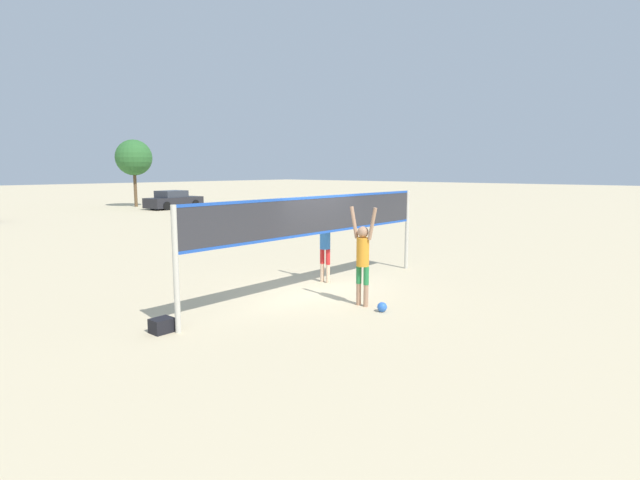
{
  "coord_description": "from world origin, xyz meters",
  "views": [
    {
      "loc": [
        -9.07,
        -7.87,
        3.01
      ],
      "look_at": [
        0.0,
        0.0,
        1.31
      ],
      "focal_mm": 28.0,
      "sensor_mm": 36.0,
      "label": 1
    }
  ],
  "objects_px": {
    "parked_car_near": "(173,200)",
    "player_blocker": "(325,239)",
    "volleyball": "(382,307)",
    "volleyball_net": "(320,222)",
    "player_spiker": "(363,254)",
    "gear_bag": "(162,325)",
    "tree_left_cluster": "(134,158)"
  },
  "relations": [
    {
      "from": "volleyball",
      "to": "gear_bag",
      "type": "xyz_separation_m",
      "value": [
        -3.83,
        2.34,
        0.03
      ]
    },
    {
      "from": "parked_car_near",
      "to": "player_blocker",
      "type": "bearing_deg",
      "value": -121.62
    },
    {
      "from": "player_blocker",
      "to": "parked_car_near",
      "type": "relative_size",
      "value": 0.48
    },
    {
      "from": "gear_bag",
      "to": "volleyball",
      "type": "bearing_deg",
      "value": -31.43
    },
    {
      "from": "player_blocker",
      "to": "parked_car_near",
      "type": "bearing_deg",
      "value": 155.24
    },
    {
      "from": "player_spiker",
      "to": "parked_car_near",
      "type": "xyz_separation_m",
      "value": [
        12.94,
        27.52,
        -0.53
      ]
    },
    {
      "from": "volleyball_net",
      "to": "gear_bag",
      "type": "bearing_deg",
      "value": 176.87
    },
    {
      "from": "volleyball_net",
      "to": "parked_car_near",
      "type": "xyz_separation_m",
      "value": [
        12.65,
        26.03,
        -1.11
      ]
    },
    {
      "from": "player_blocker",
      "to": "volleyball",
      "type": "bearing_deg",
      "value": -26.08
    },
    {
      "from": "volleyball_net",
      "to": "player_spiker",
      "type": "relative_size",
      "value": 3.7
    },
    {
      "from": "player_spiker",
      "to": "tree_left_cluster",
      "type": "relative_size",
      "value": 0.41
    },
    {
      "from": "player_blocker",
      "to": "parked_car_near",
      "type": "xyz_separation_m",
      "value": [
        11.71,
        25.39,
        -0.56
      ]
    },
    {
      "from": "volleyball_net",
      "to": "player_spiker",
      "type": "bearing_deg",
      "value": -100.96
    },
    {
      "from": "parked_car_near",
      "to": "volleyball",
      "type": "bearing_deg",
      "value": -121.75
    },
    {
      "from": "parked_car_near",
      "to": "tree_left_cluster",
      "type": "distance_m",
      "value": 5.4
    },
    {
      "from": "player_spiker",
      "to": "volleyball",
      "type": "bearing_deg",
      "value": 169.35
    },
    {
      "from": "volleyball_net",
      "to": "volleyball",
      "type": "distance_m",
      "value": 2.7
    },
    {
      "from": "player_blocker",
      "to": "parked_car_near",
      "type": "distance_m",
      "value": 27.97
    },
    {
      "from": "player_spiker",
      "to": "volleyball",
      "type": "xyz_separation_m",
      "value": [
        -0.11,
        -0.61,
        -1.06
      ]
    },
    {
      "from": "parked_car_near",
      "to": "gear_bag",
      "type": "bearing_deg",
      "value": -130.07
    },
    {
      "from": "player_spiker",
      "to": "gear_bag",
      "type": "height_order",
      "value": "player_spiker"
    },
    {
      "from": "gear_bag",
      "to": "tree_left_cluster",
      "type": "relative_size",
      "value": 0.07
    },
    {
      "from": "volleyball",
      "to": "tree_left_cluster",
      "type": "bearing_deg",
      "value": 69.26
    },
    {
      "from": "player_spiker",
      "to": "volleyball",
      "type": "relative_size",
      "value": 10.51
    },
    {
      "from": "volleyball_net",
      "to": "tree_left_cluster",
      "type": "distance_m",
      "value": 32.52
    },
    {
      "from": "player_spiker",
      "to": "parked_car_near",
      "type": "distance_m",
      "value": 30.42
    },
    {
      "from": "volleyball",
      "to": "parked_car_near",
      "type": "height_order",
      "value": "parked_car_near"
    },
    {
      "from": "player_spiker",
      "to": "tree_left_cluster",
      "type": "height_order",
      "value": "tree_left_cluster"
    },
    {
      "from": "player_spiker",
      "to": "parked_car_near",
      "type": "relative_size",
      "value": 0.47
    },
    {
      "from": "player_spiker",
      "to": "volleyball_net",
      "type": "bearing_deg",
      "value": -10.96
    },
    {
      "from": "volleyball_net",
      "to": "player_blocker",
      "type": "xyz_separation_m",
      "value": [
        0.94,
        0.63,
        -0.56
      ]
    },
    {
      "from": "volleyball",
      "to": "parked_car_near",
      "type": "xyz_separation_m",
      "value": [
        13.05,
        28.13,
        0.53
      ]
    }
  ]
}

